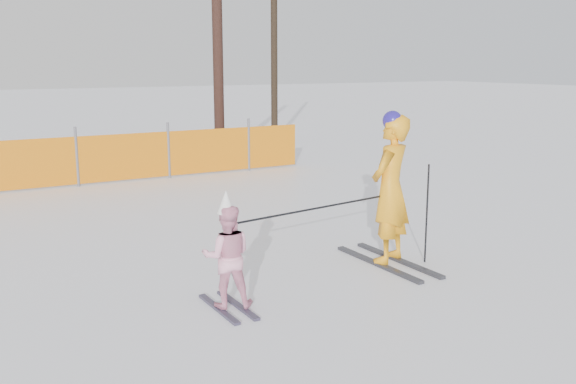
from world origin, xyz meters
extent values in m
plane|color=white|center=(0.00, 0.00, 0.00)|extent=(120.00, 120.00, 0.00)
cube|color=black|center=(1.09, 0.08, 0.02)|extent=(0.09, 1.67, 0.04)
cube|color=black|center=(1.43, 0.08, 0.02)|extent=(0.09, 1.67, 0.04)
imported|color=#FFA215|center=(1.26, 0.08, 0.98)|extent=(0.82, 0.71, 1.89)
sphere|color=navy|center=(1.26, 0.08, 1.85)|extent=(0.25, 0.25, 0.25)
cube|color=black|center=(-1.30, -0.29, 0.01)|extent=(0.09, 0.93, 0.03)
cube|color=black|center=(-1.08, -0.29, 0.01)|extent=(0.09, 0.93, 0.03)
imported|color=#FFA6C5|center=(-1.19, -0.29, 0.58)|extent=(0.65, 0.59, 1.09)
cone|color=white|center=(-1.19, -0.29, 1.16)|extent=(0.19, 0.19, 0.24)
cylinder|color=black|center=(1.71, -0.12, 0.65)|extent=(0.02, 0.02, 1.29)
cylinder|color=black|center=(0.03, -0.10, 0.91)|extent=(2.21, 0.36, 0.02)
cylinder|color=#595960|center=(-1.04, 7.48, 0.62)|extent=(0.06, 0.06, 1.25)
cylinder|color=#595960|center=(0.96, 7.48, 0.62)|extent=(0.06, 0.06, 1.25)
cylinder|color=#595960|center=(2.96, 7.48, 0.62)|extent=(0.06, 0.06, 1.25)
cylinder|color=black|center=(3.14, 9.57, 3.17)|extent=(0.27, 0.27, 6.35)
cylinder|color=black|center=(6.21, 12.09, 3.14)|extent=(0.21, 0.21, 6.28)
camera|label=1|loc=(-3.86, -6.16, 2.56)|focal=40.00mm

